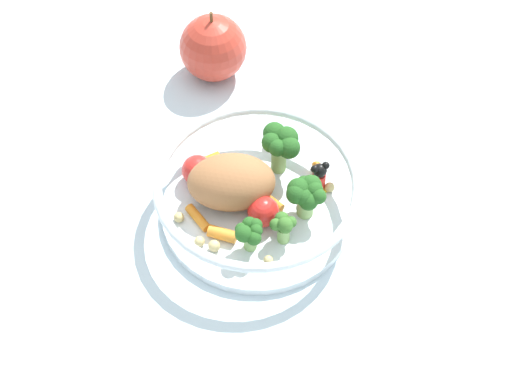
# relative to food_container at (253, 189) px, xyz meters

# --- Properties ---
(ground_plane) EXTENTS (2.40, 2.40, 0.00)m
(ground_plane) POSITION_rel_food_container_xyz_m (-0.01, -0.02, -0.03)
(ground_plane) COLOR silver
(food_container) EXTENTS (0.21, 0.21, 0.07)m
(food_container) POSITION_rel_food_container_xyz_m (0.00, 0.00, 0.00)
(food_container) COLOR white
(food_container) RESTS_ON ground_plane
(loose_apple) EXTENTS (0.08, 0.08, 0.09)m
(loose_apple) POSITION_rel_food_container_xyz_m (0.21, -0.01, 0.01)
(loose_apple) COLOR #BC3828
(loose_apple) RESTS_ON ground_plane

